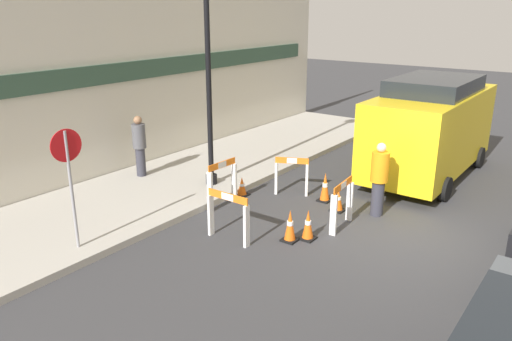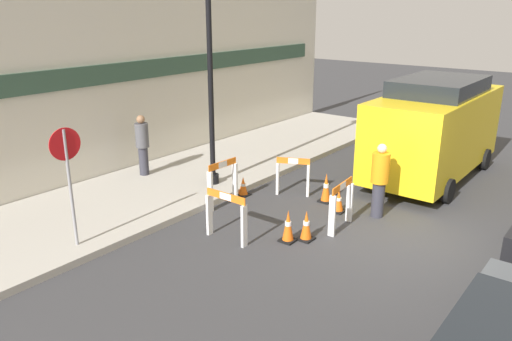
# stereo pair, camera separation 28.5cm
# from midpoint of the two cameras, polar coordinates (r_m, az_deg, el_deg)

# --- Properties ---
(ground_plane) EXTENTS (60.00, 60.00, 0.00)m
(ground_plane) POSITION_cam_midpoint_polar(r_m,az_deg,el_deg) (10.62, 19.02, -7.64)
(ground_plane) COLOR #38383A
(sidewalk_slab) EXTENTS (18.00, 3.59, 0.15)m
(sidewalk_slab) POSITION_cam_midpoint_polar(r_m,az_deg,el_deg) (13.69, -6.43, -0.53)
(sidewalk_slab) COLOR #ADA89E
(sidewalk_slab) RESTS_ON ground_plane
(storefront_facade) EXTENTS (18.00, 0.22, 5.50)m
(storefront_facade) POSITION_cam_midpoint_polar(r_m,az_deg,el_deg) (14.44, -12.25, 11.09)
(storefront_facade) COLOR beige
(storefront_facade) RESTS_ON ground_plane
(streetlamp_post) EXTENTS (0.44, 0.44, 6.29)m
(streetlamp_post) POSITION_cam_midpoint_polar(r_m,az_deg,el_deg) (12.07, -4.72, 16.62)
(streetlamp_post) COLOR black
(streetlamp_post) RESTS_ON sidewalk_slab
(stop_sign) EXTENTS (0.60, 0.06, 2.28)m
(stop_sign) POSITION_cam_midpoint_polar(r_m,az_deg,el_deg) (9.58, -19.90, 0.24)
(stop_sign) COLOR gray
(stop_sign) RESTS_ON sidewalk_slab
(barricade_0) EXTENTS (0.48, 0.79, 0.96)m
(barricade_0) POSITION_cam_midpoint_polar(r_m,az_deg,el_deg) (12.27, 4.90, -0.54)
(barricade_0) COLOR white
(barricade_0) RESTS_ON ground_plane
(barricade_1) EXTENTS (0.89, 0.17, 1.09)m
(barricade_1) POSITION_cam_midpoint_polar(r_m,az_deg,el_deg) (11.56, -3.11, -1.30)
(barricade_1) COLOR white
(barricade_1) RESTS_ON ground_plane
(barricade_2) EXTENTS (0.13, 0.97, 1.02)m
(barricade_2) POSITION_cam_midpoint_polar(r_m,az_deg,el_deg) (9.86, -2.61, -5.03)
(barricade_2) COLOR white
(barricade_2) RESTS_ON ground_plane
(barricade_3) EXTENTS (0.94, 0.21, 1.03)m
(barricade_3) POSITION_cam_midpoint_polar(r_m,az_deg,el_deg) (10.55, 10.50, -3.72)
(barricade_3) COLOR white
(barricade_3) RESTS_ON ground_plane
(traffic_cone_0) EXTENTS (0.30, 0.30, 0.72)m
(traffic_cone_0) POSITION_cam_midpoint_polar(r_m,az_deg,el_deg) (11.99, 8.68, -2.01)
(traffic_cone_0) COLOR black
(traffic_cone_0) RESTS_ON ground_plane
(traffic_cone_1) EXTENTS (0.30, 0.30, 0.63)m
(traffic_cone_1) POSITION_cam_midpoint_polar(r_m,az_deg,el_deg) (10.04, 6.58, -6.30)
(traffic_cone_1) COLOR black
(traffic_cone_1) RESTS_ON ground_plane
(traffic_cone_2) EXTENTS (0.30, 0.30, 0.48)m
(traffic_cone_2) POSITION_cam_midpoint_polar(r_m,az_deg,el_deg) (12.29, -0.82, -1.86)
(traffic_cone_2) COLOR black
(traffic_cone_2) RESTS_ON ground_plane
(traffic_cone_3) EXTENTS (0.30, 0.30, 0.67)m
(traffic_cone_3) POSITION_cam_midpoint_polar(r_m,az_deg,el_deg) (9.94, 4.51, -6.39)
(traffic_cone_3) COLOR black
(traffic_cone_3) RESTS_ON ground_plane
(traffic_cone_4) EXTENTS (0.30, 0.30, 0.53)m
(traffic_cone_4) POSITION_cam_midpoint_polar(r_m,az_deg,el_deg) (11.49, 10.12, -3.49)
(traffic_cone_4) COLOR black
(traffic_cone_4) RESTS_ON ground_plane
(person_worker) EXTENTS (0.54, 0.54, 1.67)m
(person_worker) POSITION_cam_midpoint_polar(r_m,az_deg,el_deg) (11.23, 14.66, -0.90)
(person_worker) COLOR #33333D
(person_worker) RESTS_ON ground_plane
(person_pedestrian) EXTENTS (0.41, 0.41, 1.62)m
(person_pedestrian) POSITION_cam_midpoint_polar(r_m,az_deg,el_deg) (13.49, -12.27, 3.06)
(person_pedestrian) COLOR #33333D
(person_pedestrian) RESTS_ON sidewalk_slab
(work_van) EXTENTS (5.25, 2.17, 2.70)m
(work_van) POSITION_cam_midpoint_polar(r_m,az_deg,el_deg) (14.17, 20.34, 4.88)
(work_van) COLOR yellow
(work_van) RESTS_ON ground_plane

